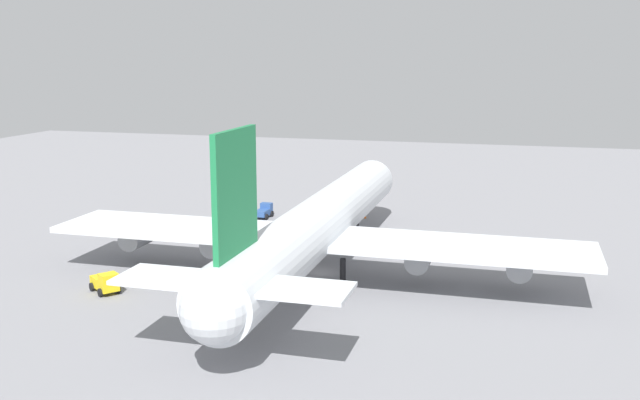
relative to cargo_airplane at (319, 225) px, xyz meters
The scene contains 5 objects.
ground_plane 6.06m from the cargo_airplane, ahead, with size 272.77×272.77×0.00m, color gray.
cargo_airplane is the anchor object (origin of this frame).
maintenance_van 32.26m from the cargo_airplane, 32.10° to the left, with size 3.95×2.40×2.21m.
cargo_loader 25.31m from the cargo_airplane, 122.78° to the left, with size 3.96×4.40×2.43m.
safety_cone_nose 31.50m from the cargo_airplane, ahead, with size 0.57×0.57×0.82m, color orange.
Camera 1 is at (-81.23, -22.80, 25.95)m, focal length 40.63 mm.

